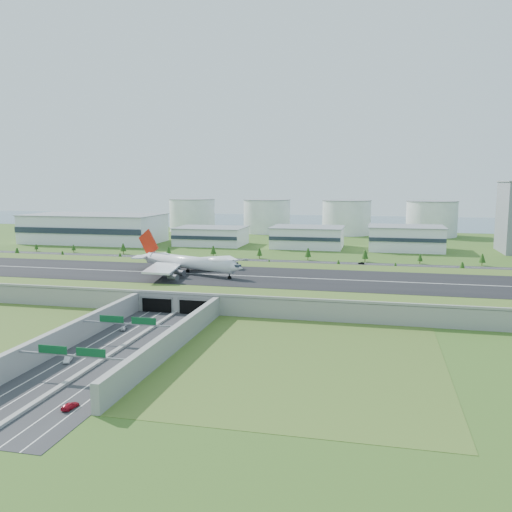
% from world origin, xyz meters
% --- Properties ---
extents(ground, '(1200.00, 1200.00, 0.00)m').
position_xyz_m(ground, '(0.00, 0.00, 0.00)').
color(ground, '#2B5019').
rests_on(ground, ground).
extents(airfield_deck, '(520.00, 100.00, 9.20)m').
position_xyz_m(airfield_deck, '(0.00, -0.09, 4.12)').
color(airfield_deck, gray).
rests_on(airfield_deck, ground).
extents(underpass_road, '(38.80, 120.40, 8.00)m').
position_xyz_m(underpass_road, '(0.00, -99.42, 3.43)').
color(underpass_road, '#28282B').
rests_on(underpass_road, ground).
extents(sign_gantry_near, '(38.70, 0.70, 9.80)m').
position_xyz_m(sign_gantry_near, '(0.00, -95.04, 6.95)').
color(sign_gantry_near, gray).
rests_on(sign_gantry_near, ground).
extents(sign_gantry_far, '(38.70, 0.70, 9.80)m').
position_xyz_m(sign_gantry_far, '(0.00, -130.04, 6.95)').
color(sign_gantry_far, gray).
rests_on(sign_gantry_far, ground).
extents(north_expressway, '(560.00, 36.00, 0.12)m').
position_xyz_m(north_expressway, '(0.00, 95.00, 0.06)').
color(north_expressway, '#28282B').
rests_on(north_expressway, ground).
extents(tree_row, '(509.48, 48.73, 8.45)m').
position_xyz_m(tree_row, '(22.03, 96.41, 4.78)').
color(tree_row, '#3D2819').
rests_on(tree_row, ground).
extents(hangar_west, '(120.00, 60.00, 25.00)m').
position_xyz_m(hangar_west, '(-170.00, 185.00, 12.50)').
color(hangar_west, silver).
rests_on(hangar_west, ground).
extents(hangar_mid_a, '(58.00, 42.00, 15.00)m').
position_xyz_m(hangar_mid_a, '(-60.00, 190.00, 7.50)').
color(hangar_mid_a, silver).
rests_on(hangar_mid_a, ground).
extents(hangar_mid_b, '(58.00, 42.00, 17.00)m').
position_xyz_m(hangar_mid_b, '(25.00, 190.00, 8.50)').
color(hangar_mid_b, silver).
rests_on(hangar_mid_b, ground).
extents(hangar_mid_c, '(58.00, 42.00, 19.00)m').
position_xyz_m(hangar_mid_c, '(105.00, 190.00, 9.50)').
color(hangar_mid_c, silver).
rests_on(hangar_mid_c, ground).
extents(fuel_tank_a, '(50.00, 50.00, 35.00)m').
position_xyz_m(fuel_tank_a, '(-120.00, 310.00, 17.50)').
color(fuel_tank_a, silver).
rests_on(fuel_tank_a, ground).
extents(fuel_tank_b, '(50.00, 50.00, 35.00)m').
position_xyz_m(fuel_tank_b, '(-35.00, 310.00, 17.50)').
color(fuel_tank_b, silver).
rests_on(fuel_tank_b, ground).
extents(fuel_tank_c, '(50.00, 50.00, 35.00)m').
position_xyz_m(fuel_tank_c, '(50.00, 310.00, 17.50)').
color(fuel_tank_c, silver).
rests_on(fuel_tank_c, ground).
extents(fuel_tank_d, '(50.00, 50.00, 35.00)m').
position_xyz_m(fuel_tank_d, '(135.00, 310.00, 17.50)').
color(fuel_tank_d, silver).
rests_on(fuel_tank_d, ground).
extents(bay_water, '(1200.00, 260.00, 0.06)m').
position_xyz_m(bay_water, '(0.00, 480.00, 0.03)').
color(bay_water, '#38586C').
rests_on(bay_water, ground).
extents(boeing_747, '(67.46, 62.50, 22.05)m').
position_xyz_m(boeing_747, '(-12.30, 0.20, 14.24)').
color(boeing_747, silver).
rests_on(boeing_747, airfield_deck).
extents(car_0, '(3.22, 5.12, 1.62)m').
position_xyz_m(car_0, '(-9.67, -79.32, 0.93)').
color(car_0, silver).
rests_on(car_0, ground).
extents(car_1, '(3.38, 5.50, 1.71)m').
position_xyz_m(car_1, '(-9.99, -116.60, 0.98)').
color(car_1, silver).
rests_on(car_1, ground).
extents(car_2, '(3.96, 5.44, 1.38)m').
position_xyz_m(car_2, '(12.02, -69.91, 0.81)').
color(car_2, '#0E1947').
rests_on(car_2, ground).
extents(car_3, '(2.93, 5.55, 1.53)m').
position_xyz_m(car_3, '(10.12, -147.90, 0.89)').
color(car_3, maroon).
rests_on(car_3, ground).
extents(car_4, '(4.75, 2.10, 1.59)m').
position_xyz_m(car_4, '(-105.15, 87.52, 0.91)').
color(car_4, '#505054').
rests_on(car_4, ground).
extents(car_5, '(4.53, 2.19, 1.43)m').
position_xyz_m(car_5, '(72.59, 105.35, 0.84)').
color(car_5, black).
rests_on(car_5, ground).
extents(car_7, '(6.33, 4.11, 1.70)m').
position_xyz_m(car_7, '(-8.11, 101.60, 0.97)').
color(car_7, silver).
rests_on(car_7, ground).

